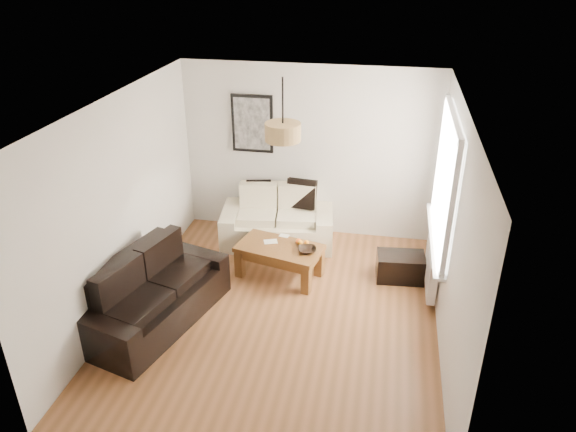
% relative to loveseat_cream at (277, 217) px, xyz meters
% --- Properties ---
extents(floor, '(4.50, 4.50, 0.00)m').
position_rel_loveseat_cream_xyz_m(floor, '(0.39, -1.78, -0.41)').
color(floor, brown).
rests_on(floor, ground).
extents(ceiling, '(3.80, 4.50, 0.00)m').
position_rel_loveseat_cream_xyz_m(ceiling, '(0.39, -1.78, 2.19)').
color(ceiling, white).
rests_on(ceiling, floor).
extents(wall_back, '(3.80, 0.04, 2.60)m').
position_rel_loveseat_cream_xyz_m(wall_back, '(0.39, 0.47, 0.89)').
color(wall_back, silver).
rests_on(wall_back, floor).
extents(wall_front, '(3.80, 0.04, 2.60)m').
position_rel_loveseat_cream_xyz_m(wall_front, '(0.39, -4.03, 0.89)').
color(wall_front, silver).
rests_on(wall_front, floor).
extents(wall_left, '(0.04, 4.50, 2.60)m').
position_rel_loveseat_cream_xyz_m(wall_left, '(-1.51, -1.78, 0.89)').
color(wall_left, silver).
rests_on(wall_left, floor).
extents(wall_right, '(0.04, 4.50, 2.60)m').
position_rel_loveseat_cream_xyz_m(wall_right, '(2.29, -1.78, 0.89)').
color(wall_right, silver).
rests_on(wall_right, floor).
extents(window_bay, '(0.14, 1.90, 1.60)m').
position_rel_loveseat_cream_xyz_m(window_bay, '(2.25, -0.98, 1.19)').
color(window_bay, white).
rests_on(window_bay, wall_right).
extents(radiator, '(0.10, 0.90, 0.52)m').
position_rel_loveseat_cream_xyz_m(radiator, '(2.21, -0.98, -0.03)').
color(radiator, white).
rests_on(radiator, wall_right).
extents(poster, '(0.62, 0.04, 0.87)m').
position_rel_loveseat_cream_xyz_m(poster, '(-0.46, 0.44, 1.29)').
color(poster, black).
rests_on(poster, wall_back).
extents(pendant_shade, '(0.40, 0.40, 0.20)m').
position_rel_loveseat_cream_xyz_m(pendant_shade, '(0.39, -1.48, 1.82)').
color(pendant_shade, tan).
rests_on(pendant_shade, ceiling).
extents(loveseat_cream, '(1.75, 1.11, 0.82)m').
position_rel_loveseat_cream_xyz_m(loveseat_cream, '(0.00, 0.00, 0.00)').
color(loveseat_cream, beige).
rests_on(loveseat_cream, floor).
extents(sofa_leather, '(1.40, 2.08, 0.82)m').
position_rel_loveseat_cream_xyz_m(sofa_leather, '(-1.04, -2.17, 0.00)').
color(sofa_leather, black).
rests_on(sofa_leather, floor).
extents(coffee_table, '(1.23, 0.85, 0.46)m').
position_rel_loveseat_cream_xyz_m(coffee_table, '(0.23, -0.93, -0.18)').
color(coffee_table, brown).
rests_on(coffee_table, floor).
extents(ottoman, '(0.67, 0.46, 0.36)m').
position_rel_loveseat_cream_xyz_m(ottoman, '(1.84, -0.69, -0.23)').
color(ottoman, black).
rests_on(ottoman, floor).
extents(cushion_left, '(0.39, 0.20, 0.37)m').
position_rel_loveseat_cream_xyz_m(cushion_left, '(-0.33, 0.20, 0.30)').
color(cushion_left, black).
rests_on(cushion_left, loveseat_cream).
extents(cushion_right, '(0.45, 0.18, 0.44)m').
position_rel_loveseat_cream_xyz_m(cushion_right, '(0.33, 0.20, 0.33)').
color(cushion_right, black).
rests_on(cushion_right, loveseat_cream).
extents(fruit_bowl, '(0.29, 0.29, 0.06)m').
position_rel_loveseat_cream_xyz_m(fruit_bowl, '(0.61, -1.01, 0.08)').
color(fruit_bowl, black).
rests_on(fruit_bowl, coffee_table).
extents(orange_a, '(0.08, 0.08, 0.07)m').
position_rel_loveseat_cream_xyz_m(orange_a, '(0.49, -0.85, 0.09)').
color(orange_a, orange).
rests_on(orange_a, fruit_bowl).
extents(orange_b, '(0.07, 0.07, 0.06)m').
position_rel_loveseat_cream_xyz_m(orange_b, '(0.58, -0.83, 0.09)').
color(orange_b, orange).
rests_on(orange_b, fruit_bowl).
extents(orange_c, '(0.10, 0.10, 0.08)m').
position_rel_loveseat_cream_xyz_m(orange_c, '(0.47, -0.82, 0.09)').
color(orange_c, '#FF6015').
rests_on(orange_c, fruit_bowl).
extents(papers, '(0.21, 0.18, 0.01)m').
position_rel_loveseat_cream_xyz_m(papers, '(0.08, -0.83, 0.05)').
color(papers, white).
rests_on(papers, coffee_table).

